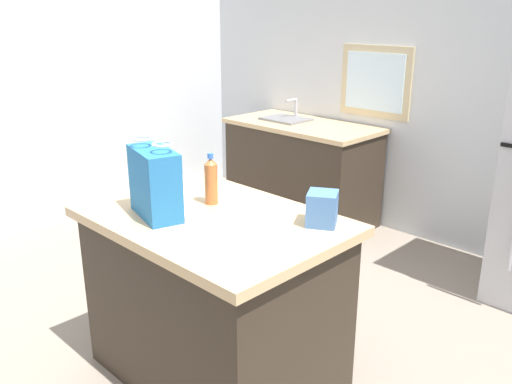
# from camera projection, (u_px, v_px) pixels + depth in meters

# --- Properties ---
(ground) EXTENTS (6.41, 6.41, 0.00)m
(ground) POSITION_uv_depth(u_px,v_px,m) (202.00, 376.00, 2.86)
(ground) COLOR gray
(back_wall) EXTENTS (5.34, 0.13, 2.76)m
(back_wall) POSITION_uv_depth(u_px,v_px,m) (451.00, 75.00, 4.16)
(back_wall) COLOR silver
(back_wall) RESTS_ON ground
(kitchen_island) EXTENTS (1.27, 0.88, 0.91)m
(kitchen_island) POSITION_uv_depth(u_px,v_px,m) (215.00, 298.00, 2.74)
(kitchen_island) COLOR #33281E
(kitchen_island) RESTS_ON ground
(sink_counter) EXTENTS (1.38, 0.69, 1.08)m
(sink_counter) POSITION_uv_depth(u_px,v_px,m) (301.00, 170.00, 4.94)
(sink_counter) COLOR #33281E
(sink_counter) RESTS_ON ground
(shopping_bag) EXTENTS (0.36, 0.24, 0.38)m
(shopping_bag) POSITION_uv_depth(u_px,v_px,m) (155.00, 183.00, 2.55)
(shopping_bag) COLOR #236BAD
(shopping_bag) RESTS_ON kitchen_island
(small_box) EXTENTS (0.19, 0.19, 0.16)m
(small_box) POSITION_uv_depth(u_px,v_px,m) (322.00, 209.00, 2.47)
(small_box) COLOR #4775B7
(small_box) RESTS_ON kitchen_island
(bottle) EXTENTS (0.07, 0.07, 0.27)m
(bottle) POSITION_uv_depth(u_px,v_px,m) (211.00, 181.00, 2.73)
(bottle) COLOR #C66633
(bottle) RESTS_ON kitchen_island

